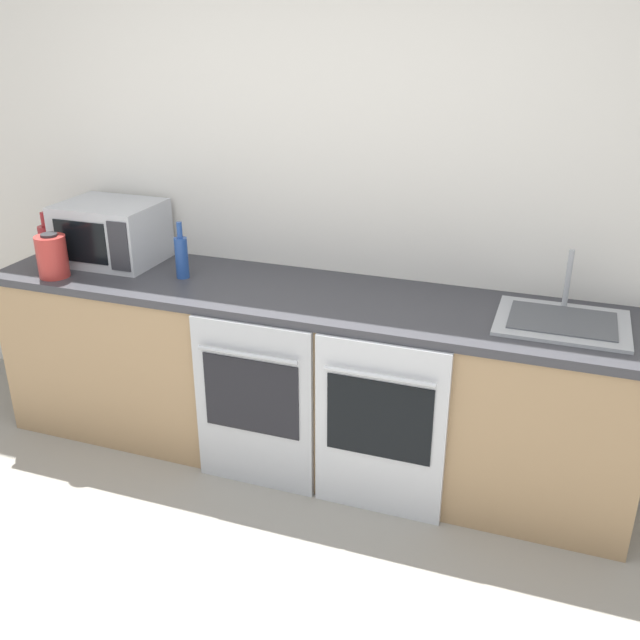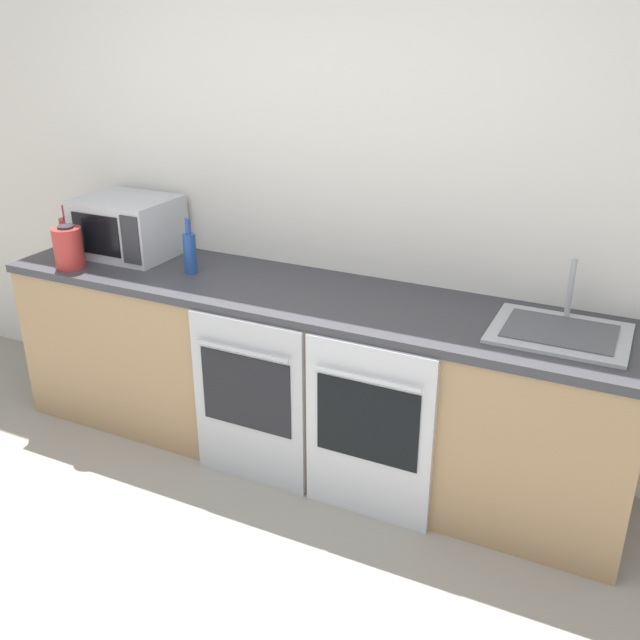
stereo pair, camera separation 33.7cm
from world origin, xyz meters
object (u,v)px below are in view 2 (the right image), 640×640
(bottle_red, at_px, (69,234))
(microwave, at_px, (128,226))
(bottle_clear, at_px, (86,233))
(kettle, at_px, (68,247))
(sink, at_px, (560,331))
(oven_right, at_px, (368,433))
(bottle_blue, at_px, (190,252))
(oven_left, at_px, (248,402))

(bottle_red, bearing_deg, microwave, 21.28)
(microwave, bearing_deg, bottle_clear, 176.56)
(kettle, bearing_deg, bottle_red, 133.61)
(sink, bearing_deg, kettle, -174.41)
(oven_right, relative_size, bottle_clear, 4.68)
(microwave, xyz_separation_m, bottle_blue, (0.47, -0.11, -0.04))
(microwave, bearing_deg, oven_right, -15.39)
(bottle_blue, xyz_separation_m, sink, (1.80, 0.03, -0.10))
(microwave, height_order, bottle_red, microwave)
(microwave, height_order, bottle_blue, microwave)
(oven_right, bearing_deg, oven_left, 180.00)
(oven_left, xyz_separation_m, bottle_red, (-1.30, 0.31, 0.56))
(oven_right, xyz_separation_m, kettle, (-1.72, 0.13, 0.56))
(microwave, xyz_separation_m, bottle_clear, (-0.33, 0.02, -0.08))
(microwave, relative_size, bottle_blue, 1.76)
(oven_right, bearing_deg, microwave, 164.61)
(kettle, bearing_deg, bottle_clear, 120.71)
(oven_right, bearing_deg, sink, 27.84)
(bottle_clear, height_order, bottle_blue, bottle_blue)
(kettle, bearing_deg, oven_left, -6.44)
(microwave, distance_m, sink, 2.27)
(bottle_blue, height_order, sink, bottle_blue)
(oven_right, distance_m, bottle_blue, 1.29)
(oven_left, height_order, microwave, microwave)
(bottle_blue, bearing_deg, bottle_clear, 170.99)
(oven_left, bearing_deg, bottle_red, 166.42)
(oven_left, distance_m, bottle_red, 1.45)
(oven_left, distance_m, bottle_blue, 0.83)
(bottle_red, distance_m, sink, 2.58)
(oven_right, height_order, kettle, kettle)
(kettle, bearing_deg, bottle_blue, 18.38)
(kettle, distance_m, sink, 2.42)
(oven_right, distance_m, bottle_red, 2.00)
(kettle, bearing_deg, oven_right, -4.20)
(oven_left, height_order, bottle_blue, bottle_blue)
(oven_right, distance_m, kettle, 1.81)
(oven_left, relative_size, kettle, 3.83)
(microwave, height_order, sink, microwave)
(oven_left, xyz_separation_m, oven_right, (0.60, 0.00, 0.00))
(bottle_clear, bearing_deg, microwave, -3.44)
(oven_left, height_order, oven_right, same)
(kettle, bearing_deg, sink, 5.59)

